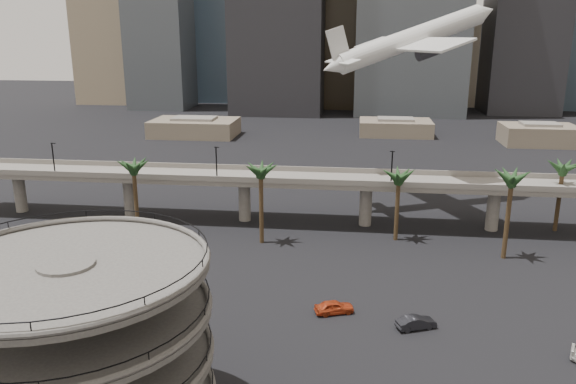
# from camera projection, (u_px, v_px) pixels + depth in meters

# --- Properties ---
(parking_ramp) EXTENTS (22.20, 22.20, 17.35)m
(parking_ramp) POSITION_uv_depth(u_px,v_px,m) (74.00, 337.00, 44.93)
(parking_ramp) COLOR #4B4946
(parking_ramp) RESTS_ON ground
(overpass) EXTENTS (130.00, 9.30, 14.70)m
(overpass) POSITION_uv_depth(u_px,v_px,m) (304.00, 184.00, 100.42)
(overpass) COLOR slate
(overpass) RESTS_ON ground
(palm_trees) EXTENTS (76.40, 18.40, 14.00)m
(palm_trees) POSITION_uv_depth(u_px,v_px,m) (372.00, 175.00, 90.51)
(palm_trees) COLOR #44321D
(palm_trees) RESTS_ON ground
(low_buildings) EXTENTS (135.00, 27.50, 6.80)m
(low_buildings) POSITION_uv_depth(u_px,v_px,m) (350.00, 129.00, 184.19)
(low_buildings) COLOR #695B4D
(low_buildings) RESTS_ON ground
(skyline) EXTENTS (269.00, 86.00, 126.13)m
(skyline) POSITION_uv_depth(u_px,v_px,m) (375.00, 2.00, 242.83)
(skyline) COLOR gray
(skyline) RESTS_ON ground
(airborne_jet) EXTENTS (34.38, 31.92, 14.42)m
(airborne_jet) POSITION_uv_depth(u_px,v_px,m) (411.00, 40.00, 104.35)
(airborne_jet) COLOR silver
(airborne_jet) RESTS_ON ground
(car_a) EXTENTS (5.22, 3.47, 1.65)m
(car_a) POSITION_uv_depth(u_px,v_px,m) (334.00, 307.00, 69.02)
(car_a) COLOR #B83D1A
(car_a) RESTS_ON ground
(car_b) EXTENTS (4.99, 3.30, 1.55)m
(car_b) POSITION_uv_depth(u_px,v_px,m) (416.00, 322.00, 65.42)
(car_b) COLOR black
(car_b) RESTS_ON ground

